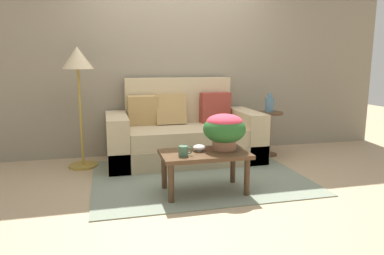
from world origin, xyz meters
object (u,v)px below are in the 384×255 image
at_px(coffee_table, 205,158).
at_px(floor_lamp, 78,70).
at_px(couch, 183,136).
at_px(potted_plant, 224,128).
at_px(side_table, 269,126).
at_px(table_vase, 270,104).
at_px(snack_bowl, 199,148).
at_px(coffee_mug, 184,151).

distance_m(coffee_table, floor_lamp, 1.91).
xyz_separation_m(couch, potted_plant, (0.17, -1.16, 0.30)).
relative_size(side_table, table_vase, 2.36).
xyz_separation_m(floor_lamp, potted_plant, (1.44, -1.14, -0.57)).
bearing_deg(floor_lamp, coffee_table, -44.89).
bearing_deg(snack_bowl, potted_plant, 4.51).
height_order(couch, coffee_table, couch).
distance_m(couch, side_table, 1.21).
relative_size(side_table, floor_lamp, 0.42).
bearing_deg(couch, coffee_mug, -102.34).
relative_size(snack_bowl, table_vase, 0.49).
height_order(floor_lamp, snack_bowl, floor_lamp).
height_order(side_table, table_vase, table_vase).
relative_size(coffee_table, snack_bowl, 6.68).
relative_size(couch, floor_lamp, 1.34).
height_order(coffee_table, snack_bowl, snack_bowl).
relative_size(side_table, coffee_mug, 4.52).
relative_size(couch, coffee_table, 2.29).
bearing_deg(couch, coffee_table, -92.70).
xyz_separation_m(couch, coffee_table, (-0.06, -1.23, 0.02)).
height_order(snack_bowl, table_vase, table_vase).
bearing_deg(snack_bowl, floor_lamp, 135.33).
distance_m(floor_lamp, coffee_mug, 1.79).
bearing_deg(snack_bowl, couch, 85.25).
height_order(floor_lamp, table_vase, floor_lamp).
bearing_deg(couch, side_table, -2.85).
bearing_deg(floor_lamp, potted_plant, -38.39).
height_order(side_table, floor_lamp, floor_lamp).
distance_m(couch, snack_bowl, 1.19).
height_order(potted_plant, snack_bowl, potted_plant).
bearing_deg(couch, potted_plant, -81.77).
xyz_separation_m(side_table, coffee_mug, (-1.49, -1.26, 0.04)).
relative_size(couch, side_table, 3.21).
distance_m(couch, coffee_table, 1.23).
relative_size(floor_lamp, potted_plant, 3.41).
height_order(couch, table_vase, couch).
bearing_deg(floor_lamp, table_vase, -0.91).
distance_m(side_table, coffee_mug, 1.95).
bearing_deg(potted_plant, table_vase, 46.92).
bearing_deg(side_table, floor_lamp, 178.93).
bearing_deg(table_vase, snack_bowl, -139.08).
distance_m(side_table, table_vase, 0.30).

